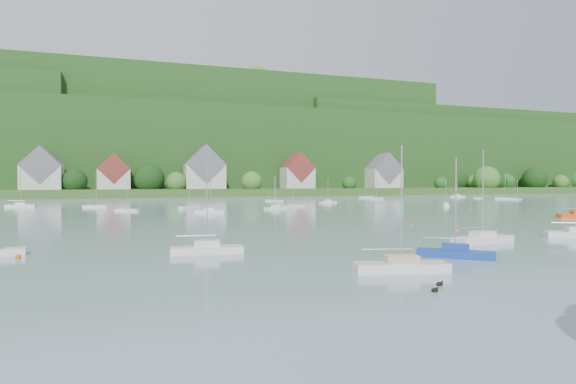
{
  "coord_description": "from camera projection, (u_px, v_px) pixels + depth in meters",
  "views": [
    {
      "loc": [
        -24.12,
        -6.23,
        5.88
      ],
      "look_at": [
        3.26,
        75.0,
        4.0
      ],
      "focal_mm": 29.26,
      "sensor_mm": 36.0,
      "label": 1
    }
  ],
  "objects": [
    {
      "name": "village_building_1",
      "position": [
        114.0,
        174.0,
        183.02
      ],
      "size": [
        12.0,
        9.36,
        14.0
      ],
      "color": "beige",
      "rests_on": "far_shore_strip"
    },
    {
      "name": "near_sailboat_2",
      "position": [
        401.0,
        265.0,
        30.47
      ],
      "size": [
        6.34,
        3.11,
        8.25
      ],
      "rotation": [
        0.0,
        0.0,
        -0.24
      ],
      "color": "silver",
      "rests_on": "ground"
    },
    {
      "name": "near_sailboat_3",
      "position": [
        483.0,
        238.0,
        45.03
      ],
      "size": [
        6.8,
        2.78,
        8.92
      ],
      "rotation": [
        0.0,
        0.0,
        0.14
      ],
      "color": "silver",
      "rests_on": "ground"
    },
    {
      "name": "mooring_buoy_3",
      "position": [
        458.0,
        229.0,
        58.83
      ],
      "size": [
        0.46,
        0.46,
        0.46
      ],
      "primitive_type": "sphere",
      "color": "#EF5F00",
      "rests_on": "ground"
    },
    {
      "name": "village_building_2",
      "position": [
        205.0,
        171.0,
        193.21
      ],
      "size": [
        16.0,
        11.44,
        18.0
      ],
      "color": "beige",
      "rests_on": "far_shore_strip"
    },
    {
      "name": "mooring_buoy_2",
      "position": [
        411.0,
        224.0,
        65.22
      ],
      "size": [
        0.43,
        0.43,
        0.43
      ],
      "primitive_type": "sphere",
      "color": "#EF5F00",
      "rests_on": "ground"
    },
    {
      "name": "mooring_buoy_5",
      "position": [
        18.0,
        259.0,
        35.86
      ],
      "size": [
        0.44,
        0.44,
        0.44
      ],
      "primitive_type": "sphere",
      "color": "#EF5F00",
      "rests_on": "ground"
    },
    {
      "name": "village_building_0",
      "position": [
        42.0,
        172.0,
        173.12
      ],
      "size": [
        14.0,
        10.4,
        16.0
      ],
      "color": "beige",
      "rests_on": "far_shore_strip"
    },
    {
      "name": "far_sailboat_cluster",
      "position": [
        304.0,
        202.0,
        127.55
      ],
      "size": [
        188.55,
        68.06,
        8.71
      ],
      "color": "silver",
      "rests_on": "ground"
    },
    {
      "name": "near_sailboat_0",
      "position": [
        207.0,
        248.0,
        38.37
      ],
      "size": [
        5.97,
        2.14,
        7.9
      ],
      "rotation": [
        0.0,
        0.0,
        -0.09
      ],
      "color": "silver",
      "rests_on": "ground"
    },
    {
      "name": "forested_ridge",
      "position": [
        175.0,
        152.0,
        267.79
      ],
      "size": [
        620.0,
        181.22,
        69.89
      ],
      "color": "#153D13",
      "rests_on": "ground"
    },
    {
      "name": "far_shore_strip",
      "position": [
        189.0,
        192.0,
        203.18
      ],
      "size": [
        600.0,
        60.0,
        3.0
      ],
      "primitive_type": "cube",
      "color": "#31531F",
      "rests_on": "ground"
    },
    {
      "name": "near_sailboat_1",
      "position": [
        455.0,
        252.0,
        36.28
      ],
      "size": [
        5.43,
        4.89,
        7.73
      ],
      "rotation": [
        0.0,
        0.0,
        -0.69
      ],
      "color": "#193A97",
      "rests_on": "ground"
    },
    {
      "name": "mooring_buoy_0",
      "position": [
        231.0,
        247.0,
        42.32
      ],
      "size": [
        0.39,
        0.39,
        0.39
      ],
      "primitive_type": "sphere",
      "color": "#EF5F00",
      "rests_on": "ground"
    },
    {
      "name": "duck_pair",
      "position": [
        437.0,
        287.0,
        25.74
      ],
      "size": [
        1.64,
        1.46,
        0.3
      ],
      "color": "black",
      "rests_on": "ground"
    },
    {
      "name": "village_building_4",
      "position": [
        384.0,
        174.0,
        222.27
      ],
      "size": [
        15.0,
        10.4,
        16.5
      ],
      "color": "beige",
      "rests_on": "far_shore_strip"
    },
    {
      "name": "village_building_3",
      "position": [
        297.0,
        174.0,
        204.11
      ],
      "size": [
        13.0,
        10.4,
        15.5
      ],
      "color": "beige",
      "rests_on": "far_shore_strip"
    }
  ]
}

